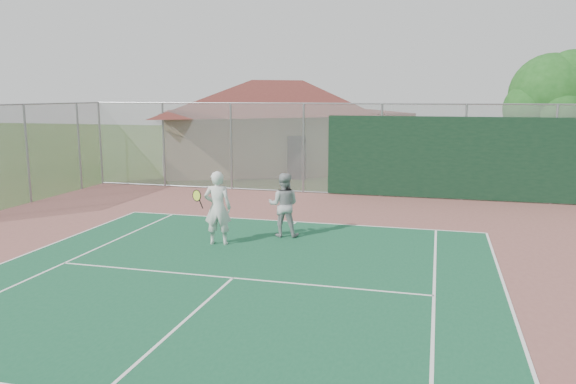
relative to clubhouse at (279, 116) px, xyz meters
The scene contains 7 objects.
back_fence 9.45m from the clubhouse, 49.46° to the right, with size 20.08×0.11×3.53m.
side_fence_left 13.11m from the clubhouse, 117.34° to the right, with size 0.08×9.00×3.50m.
clubhouse is the anchor object (origin of this frame).
bleachers 5.25m from the clubhouse, 127.24° to the right, with size 3.16×2.37×1.01m.
tree 13.01m from the clubhouse, 15.17° to the right, with size 4.01×3.80×5.60m.
player_white_front 15.57m from the clubhouse, 80.07° to the right, with size 0.99×0.69×1.91m.
player_grey_back 14.70m from the clubhouse, 73.73° to the right, with size 0.92×0.75×1.74m.
Camera 1 is at (4.05, -4.26, 3.84)m, focal length 35.00 mm.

